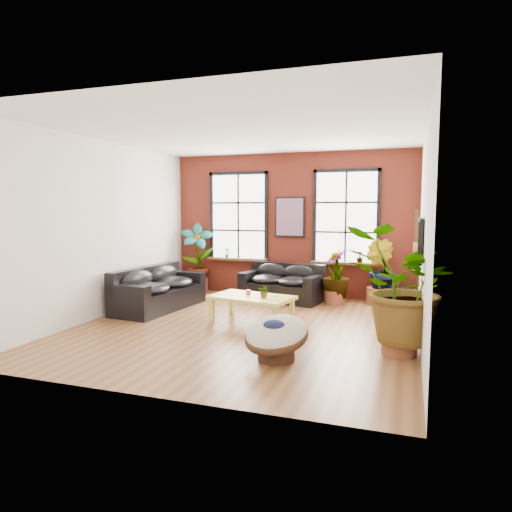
% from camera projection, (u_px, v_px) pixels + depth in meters
% --- Properties ---
extents(room, '(6.04, 6.54, 3.54)m').
position_uv_depth(room, '(248.00, 231.00, 8.27)').
color(room, brown).
rests_on(room, ground).
extents(sofa_back, '(2.00, 1.22, 0.86)m').
position_uv_depth(sofa_back, '(283.00, 284.00, 10.73)').
color(sofa_back, black).
rests_on(sofa_back, ground).
extents(sofa_left, '(1.17, 2.36, 0.90)m').
position_uv_depth(sofa_left, '(157.00, 290.00, 9.84)').
color(sofa_left, black).
rests_on(sofa_left, ground).
extents(coffee_table, '(1.68, 1.15, 0.59)m').
position_uv_depth(coffee_table, '(252.00, 299.00, 8.72)').
color(coffee_table, '#D3DB4F').
rests_on(coffee_table, ground).
extents(papasan_chair, '(1.14, 1.14, 0.69)m').
position_uv_depth(papasan_chair, '(276.00, 336.00, 6.48)').
color(papasan_chair, '#3B2315').
rests_on(papasan_chair, ground).
extents(poster, '(0.74, 0.06, 0.98)m').
position_uv_depth(poster, '(290.00, 217.00, 11.11)').
color(poster, black).
rests_on(poster, room).
extents(tv_wall_unit, '(0.13, 1.86, 1.20)m').
position_uv_depth(tv_wall_unit, '(418.00, 245.00, 7.78)').
color(tv_wall_unit, black).
rests_on(tv_wall_unit, room).
extents(media_box, '(0.57, 0.48, 0.46)m').
position_uv_depth(media_box, '(401.00, 298.00, 9.82)').
color(media_box, black).
rests_on(media_box, ground).
extents(pot_back_left, '(0.58, 0.58, 0.39)m').
position_uv_depth(pot_back_left, '(198.00, 285.00, 11.82)').
color(pot_back_left, brown).
rests_on(pot_back_left, ground).
extents(pot_back_right, '(0.59, 0.59, 0.39)m').
position_uv_depth(pot_back_right, '(379.00, 296.00, 10.27)').
color(pot_back_right, brown).
rests_on(pot_back_right, ground).
extents(pot_right_wall, '(0.59, 0.59, 0.38)m').
position_uv_depth(pot_right_wall, '(399.00, 342.00, 6.75)').
color(pot_right_wall, brown).
rests_on(pot_right_wall, ground).
extents(pot_mid, '(0.57, 0.57, 0.32)m').
position_uv_depth(pot_mid, '(334.00, 297.00, 10.30)').
color(pot_mid, brown).
rests_on(pot_mid, ground).
extents(floor_plant_back_left, '(1.03, 0.88, 1.65)m').
position_uv_depth(floor_plant_back_left, '(197.00, 255.00, 11.71)').
color(floor_plant_back_left, '#2C5617').
rests_on(floor_plant_back_left, ground).
extents(floor_plant_back_right, '(0.94, 0.92, 1.33)m').
position_uv_depth(floor_plant_back_right, '(380.00, 269.00, 10.23)').
color(floor_plant_back_right, '#2C5617').
rests_on(floor_plant_back_right, ground).
extents(floor_plant_right_wall, '(2.06, 1.99, 1.75)m').
position_uv_depth(floor_plant_right_wall, '(401.00, 286.00, 6.65)').
color(floor_plant_right_wall, '#2C5617').
rests_on(floor_plant_right_wall, ground).
extents(floor_plant_mid, '(0.84, 0.84, 1.12)m').
position_uv_depth(floor_plant_mid, '(336.00, 274.00, 10.27)').
color(floor_plant_mid, '#2C5617').
rests_on(floor_plant_mid, ground).
extents(table_plant, '(0.23, 0.21, 0.25)m').
position_uv_depth(table_plant, '(265.00, 291.00, 8.51)').
color(table_plant, '#2C5617').
rests_on(table_plant, coffee_table).
extents(sill_plant_left, '(0.17, 0.17, 0.27)m').
position_uv_depth(sill_plant_left, '(227.00, 252.00, 11.68)').
color(sill_plant_left, '#2C5617').
rests_on(sill_plant_left, room).
extents(sill_plant_right, '(0.19, 0.19, 0.27)m').
position_uv_depth(sill_plant_right, '(360.00, 257.00, 10.62)').
color(sill_plant_right, '#2C5617').
rests_on(sill_plant_right, room).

